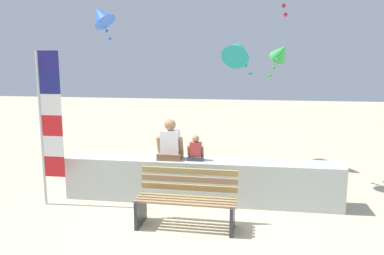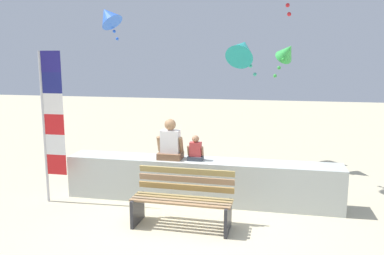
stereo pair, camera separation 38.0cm
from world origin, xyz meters
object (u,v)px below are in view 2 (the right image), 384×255
(park_bench, at_px, (183,200))
(kite_green, at_px, (287,52))
(person_adult, at_px, (170,143))
(flag_banner, at_px, (50,119))
(person_child, at_px, (196,150))
(kite_teal, at_px, (242,49))
(kite_blue, at_px, (108,16))

(park_bench, distance_m, kite_green, 4.54)
(person_adult, height_order, flag_banner, flag_banner)
(flag_banner, bearing_deg, person_child, 12.43)
(flag_banner, bearing_deg, kite_green, 35.51)
(person_child, bearing_deg, park_bench, -89.32)
(person_child, distance_m, flag_banner, 2.68)
(kite_green, bearing_deg, person_adult, -130.98)
(person_adult, xyz_separation_m, kite_teal, (1.13, 1.93, 1.75))
(person_adult, height_order, kite_teal, kite_teal)
(person_child, distance_m, kite_green, 3.43)
(person_child, height_order, flag_banner, flag_banner)
(person_child, bearing_deg, flag_banner, -167.57)
(park_bench, xyz_separation_m, flag_banner, (-2.57, 0.53, 1.15))
(park_bench, bearing_deg, person_adult, 114.13)
(park_bench, bearing_deg, kite_teal, 78.11)
(kite_green, distance_m, kite_teal, 1.09)
(person_child, relative_size, flag_banner, 0.17)
(person_adult, bearing_deg, kite_teal, 59.75)
(park_bench, height_order, person_child, person_child)
(person_child, xyz_separation_m, kite_blue, (-2.69, 2.45, 2.70))
(flag_banner, bearing_deg, kite_teal, 37.91)
(kite_blue, height_order, kite_teal, kite_blue)
(kite_green, bearing_deg, kite_blue, 179.62)
(person_adult, xyz_separation_m, person_child, (0.48, 0.00, -0.11))
(park_bench, height_order, kite_green, kite_green)
(kite_teal, bearing_deg, flag_banner, -142.09)
(person_adult, distance_m, person_child, 0.49)
(person_adult, relative_size, kite_teal, 0.75)
(person_adult, xyz_separation_m, kite_green, (2.10, 2.42, 1.70))
(flag_banner, relative_size, kite_blue, 3.01)
(kite_green, xyz_separation_m, kite_teal, (-0.98, -0.49, 0.05))
(person_adult, distance_m, kite_green, 3.63)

